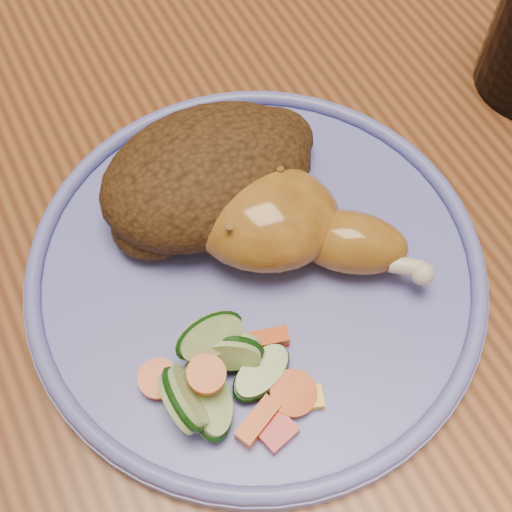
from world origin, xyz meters
name	(u,v)px	position (x,y,z in m)	size (l,w,h in m)	color
ground	(244,425)	(0.00, 0.00, 0.00)	(4.00, 4.00, 0.00)	#532E1C
dining_table	(232,192)	(0.00, 0.00, 0.67)	(0.90, 1.40, 0.75)	brown
plate	(256,273)	(-0.04, -0.12, 0.76)	(0.28, 0.28, 0.01)	#6063BB
plate_rim	(256,264)	(-0.04, -0.12, 0.77)	(0.28, 0.28, 0.01)	#6063BB
chicken_leg	(285,223)	(-0.01, -0.11, 0.78)	(0.13, 0.13, 0.05)	#A36922
rice_pilaf	(211,175)	(-0.04, -0.06, 0.78)	(0.15, 0.10, 0.06)	#412610
vegetable_pile	(222,376)	(-0.09, -0.17, 0.77)	(0.09, 0.09, 0.04)	#A50A05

